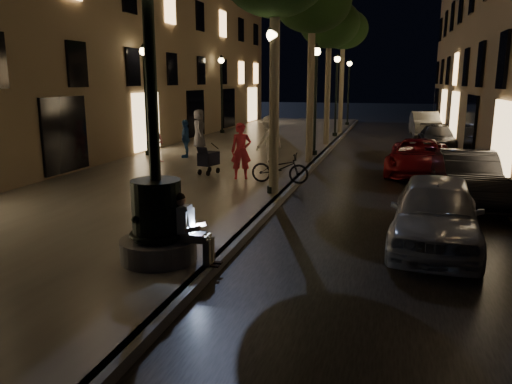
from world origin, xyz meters
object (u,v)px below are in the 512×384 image
(lamp_curb_d, at_px, (349,83))
(lamp_curb_a, at_px, (273,88))
(bicycle, at_px, (280,168))
(car_fifth, at_px, (425,124))
(car_third, at_px, (418,157))
(car_front, at_px, (436,212))
(car_rear, at_px, (437,138))
(tree_far, at_px, (343,30))
(lamp_curb_c, at_px, (337,84))
(fountain_lamppost, at_px, (157,206))
(seated_man_laptop, at_px, (189,226))
(pedestrian_pink, at_px, (155,142))
(pedestrian_white, at_px, (270,140))
(pedestrian_dark, at_px, (199,129))
(pedestrian_red, at_px, (241,151))
(tree_second, at_px, (313,3))
(car_second, at_px, (469,178))
(stroller, at_px, (208,159))
(lamp_curb_b, at_px, (316,85))
(lamp_left_c, at_px, (222,84))
(lamp_left_b, at_px, (145,85))
(pedestrian_blue, at_px, (186,139))
(tree_third, at_px, (330,25))

(lamp_curb_d, bearing_deg, lamp_curb_a, -90.00)
(bicycle, bearing_deg, car_fifth, -17.69)
(lamp_curb_d, bearing_deg, car_third, -77.02)
(car_front, relative_size, car_rear, 1.04)
(tree_far, relative_size, lamp_curb_c, 1.56)
(fountain_lamppost, height_order, car_third, fountain_lamppost)
(tree_far, xyz_separation_m, car_rear, (5.42, -5.39, -5.82))
(bicycle, bearing_deg, lamp_curb_d, -1.39)
(seated_man_laptop, xyz_separation_m, car_rear, (5.59, 18.61, -0.28))
(seated_man_laptop, relative_size, pedestrian_pink, 0.79)
(car_third, bearing_deg, pedestrian_pink, -169.75)
(lamp_curb_a, bearing_deg, pedestrian_white, 104.70)
(lamp_curb_d, relative_size, car_third, 1.03)
(lamp_curb_c, height_order, pedestrian_dark, lamp_curb_c)
(lamp_curb_d, relative_size, pedestrian_red, 2.56)
(fountain_lamppost, xyz_separation_m, car_third, (5.00, 11.34, -0.56))
(tree_second, distance_m, tree_far, 12.00)
(car_fifth, bearing_deg, lamp_curb_a, -108.37)
(car_second, xyz_separation_m, car_rear, (0.00, 11.58, -0.12))
(car_third, bearing_deg, pedestrian_white, -170.94)
(stroller, relative_size, car_fifth, 0.24)
(lamp_curb_b, relative_size, bicycle, 2.58)
(lamp_left_c, xyz_separation_m, car_fifth, (12.36, 3.55, -2.48))
(lamp_curb_b, bearing_deg, lamp_left_b, -164.27)
(car_rear, relative_size, pedestrian_red, 2.25)
(lamp_curb_b, xyz_separation_m, car_rear, (5.50, 4.61, -2.62))
(pedestrian_dark, bearing_deg, pedestrian_blue, 170.52)
(tree_second, bearing_deg, lamp_curb_c, 90.57)
(tree_third, relative_size, pedestrian_dark, 3.83)
(car_rear, bearing_deg, seated_man_laptop, -107.37)
(lamp_left_b, relative_size, pedestrian_white, 2.51)
(car_front, relative_size, pedestrian_white, 2.28)
(lamp_curb_a, relative_size, lamp_curb_b, 1.00)
(tree_second, bearing_deg, pedestrian_blue, -177.77)
(car_fifth, bearing_deg, fountain_lamppost, -106.44)
(lamp_curb_a, bearing_deg, tree_far, 89.75)
(pedestrian_blue, bearing_deg, seated_man_laptop, 2.70)
(fountain_lamppost, relative_size, lamp_curb_a, 1.08)
(tree_third, height_order, car_second, tree_third)
(stroller, distance_m, bicycle, 2.89)
(seated_man_laptop, distance_m, pedestrian_red, 7.97)
(tree_far, bearing_deg, pedestrian_pink, -113.58)
(fountain_lamppost, relative_size, pedestrian_white, 2.71)
(lamp_curb_d, relative_size, bicycle, 2.58)
(seated_man_laptop, distance_m, pedestrian_pink, 11.83)
(car_third, bearing_deg, pedestrian_red, -144.51)
(bicycle, bearing_deg, tree_far, -1.76)
(lamp_left_b, distance_m, pedestrian_blue, 2.93)
(tree_third, distance_m, lamp_left_b, 9.74)
(car_third, relative_size, car_rear, 1.11)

